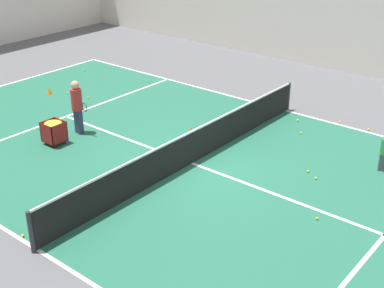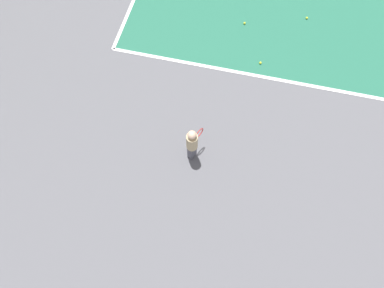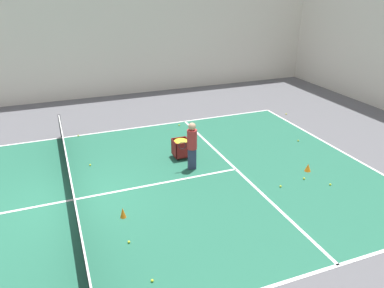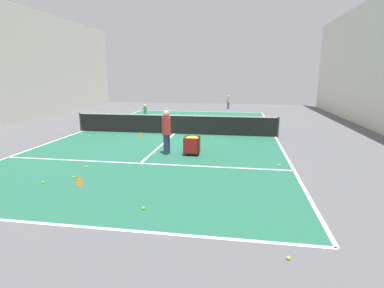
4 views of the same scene
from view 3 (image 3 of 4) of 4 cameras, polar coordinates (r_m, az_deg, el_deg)
The scene contains 22 objects.
ground_plane at distance 12.37m, azimuth -17.61°, elevation -8.11°, with size 36.04×36.04×0.00m, color #5B5B60.
court_playing_area at distance 12.37m, azimuth -17.61°, elevation -8.10°, with size 10.69×20.66×0.00m.
line_baseline_far at distance 16.22m, azimuth 21.42°, elevation -0.81°, with size 10.69×0.10×0.00m, color white.
line_sideline_left at distance 17.18m, azimuth -19.17°, elevation 0.90°, with size 0.10×20.66×0.00m, color white.
line_service_far at distance 13.68m, azimuth 6.69°, elevation -3.81°, with size 10.69×0.10×0.00m, color white.
line_centre_service at distance 12.37m, azimuth -17.61°, elevation -8.09°, with size 0.10×11.36×0.00m, color white.
hall_enclosure_left at distance 21.90m, azimuth -21.52°, elevation 15.73°, with size 0.15×32.34×7.65m.
tennis_net at distance 12.11m, azimuth -17.92°, elevation -5.95°, with size 10.99×0.10×1.03m.
coach_at_net at distance 13.19m, azimuth -0.02°, elevation 0.16°, with size 0.40×0.70×1.78m.
ball_cart at distance 14.25m, azimuth -1.69°, elevation -0.12°, with size 0.60×0.59×0.75m.
training_cone_0 at distance 11.11m, azimuth -10.49°, elevation -10.25°, with size 0.18×0.18×0.32m, color orange.
training_cone_2 at distance 14.02m, azimuth 17.25°, elevation -3.44°, with size 0.22×0.22×0.28m, color orange.
tennis_ball_1 at distance 16.49m, azimuth 15.88°, elevation 0.50°, with size 0.07×0.07×0.07m, color yellow.
tennis_ball_3 at distance 17.58m, azimuth -1.98°, elevation 2.90°, with size 0.07×0.07×0.07m, color yellow.
tennis_ball_4 at distance 13.37m, azimuth 20.32°, elevation -5.80°, with size 0.07×0.07×0.07m, color yellow.
tennis_ball_11 at distance 19.65m, azimuth 14.16°, elevation 4.46°, with size 0.07×0.07×0.07m, color yellow.
tennis_ball_12 at distance 17.11m, azimuth -16.94°, elevation 1.23°, with size 0.07×0.07×0.07m, color yellow.
tennis_ball_14 at distance 14.31m, azimuth -15.26°, elevation -3.08°, with size 0.07×0.07×0.07m, color yellow.
tennis_ball_16 at distance 12.78m, azimuth 13.34°, elevation -6.29°, with size 0.07×0.07×0.07m, color yellow.
tennis_ball_18 at distance 13.46m, azimuth 16.71°, elevation -5.06°, with size 0.07×0.07×0.07m, color yellow.
tennis_ball_19 at distance 9.09m, azimuth -6.09°, elevation -19.98°, with size 0.07×0.07×0.07m, color yellow.
tennis_ball_25 at distance 10.21m, azimuth -9.60°, elevation -14.51°, with size 0.07×0.07×0.07m, color yellow.
Camera 3 is at (10.64, -0.16, 6.31)m, focal length 35.00 mm.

